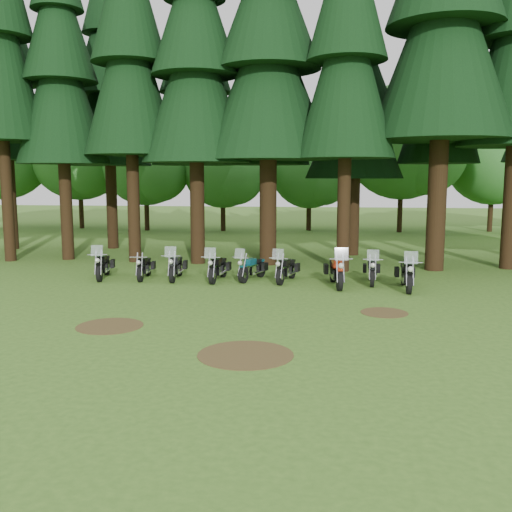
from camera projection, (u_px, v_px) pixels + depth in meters
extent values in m
plane|color=#3D6A22|center=(232.00, 312.00, 16.96)|extent=(120.00, 120.00, 0.00)
cylinder|color=#312010|center=(7.00, 190.00, 26.86)|extent=(0.52, 0.52, 6.77)
cylinder|color=#312010|center=(66.00, 203.00, 27.45)|extent=(0.58, 0.58, 5.53)
cone|color=black|center=(61.00, 89.00, 26.72)|extent=(4.32, 4.32, 6.91)
cone|color=black|center=(57.00, 17.00, 26.27)|extent=(3.46, 3.46, 5.83)
cylinder|color=#312010|center=(133.00, 198.00, 26.67)|extent=(0.58, 0.58, 5.99)
cone|color=black|center=(130.00, 72.00, 25.88)|extent=(4.32, 4.32, 7.49)
cylinder|color=#312010|center=(197.00, 203.00, 26.21)|extent=(0.66, 0.66, 5.57)
cone|color=black|center=(196.00, 84.00, 25.48)|extent=(4.95, 4.95, 6.96)
cone|color=black|center=(194.00, 7.00, 25.02)|extent=(3.96, 3.96, 5.87)
cylinder|color=#312010|center=(268.00, 202.00, 25.83)|extent=(0.77, 0.77, 5.70)
cone|color=black|center=(268.00, 78.00, 25.08)|extent=(5.81, 5.81, 7.12)
cylinder|color=#312010|center=(344.00, 204.00, 24.01)|extent=(0.55, 0.55, 5.71)
cone|color=black|center=(347.00, 70.00, 23.26)|extent=(4.15, 4.15, 7.14)
cylinder|color=#312010|center=(437.00, 193.00, 24.18)|extent=(0.80, 0.80, 6.62)
cone|color=black|center=(444.00, 37.00, 23.30)|extent=(5.98, 5.98, 8.27)
cylinder|color=#312010|center=(511.00, 196.00, 24.62)|extent=(0.64, 0.64, 6.35)
cylinder|color=#312010|center=(10.00, 196.00, 31.42)|extent=(0.67, 0.67, 5.87)
cone|color=black|center=(4.00, 91.00, 30.64)|extent=(5.00, 5.00, 7.33)
cone|color=black|center=(0.00, 24.00, 30.16)|extent=(4.00, 4.00, 6.19)
cylinder|color=#312010|center=(112.00, 199.00, 31.83)|extent=(0.60, 0.60, 5.53)
cone|color=black|center=(108.00, 102.00, 31.10)|extent=(4.52, 4.52, 6.91)
cone|color=black|center=(106.00, 39.00, 30.65)|extent=(3.62, 3.62, 5.83)
cylinder|color=#312010|center=(197.00, 199.00, 31.27)|extent=(0.65, 0.65, 5.55)
cone|color=black|center=(196.00, 100.00, 30.54)|extent=(4.85, 4.85, 6.94)
cone|color=black|center=(195.00, 36.00, 30.08)|extent=(3.88, 3.88, 5.86)
cylinder|color=#312010|center=(267.00, 201.00, 29.33)|extent=(0.58, 0.58, 5.52)
cone|color=black|center=(267.00, 95.00, 28.60)|extent=(4.35, 4.35, 6.90)
cone|color=black|center=(267.00, 28.00, 28.15)|extent=(3.48, 3.48, 5.83)
cylinder|color=#312010|center=(353.00, 209.00, 29.14)|extent=(0.66, 0.66, 4.70)
cone|color=black|center=(355.00, 119.00, 28.52)|extent=(4.94, 4.94, 5.87)
cone|color=black|center=(356.00, 62.00, 28.13)|extent=(3.95, 3.95, 4.96)
cone|color=black|center=(358.00, 15.00, 27.83)|extent=(2.77, 2.77, 3.91)
cylinder|color=#312010|center=(436.00, 201.00, 28.19)|extent=(0.53, 0.53, 5.56)
cone|color=black|center=(441.00, 91.00, 27.45)|extent=(3.94, 3.94, 6.95)
cone|color=black|center=(444.00, 19.00, 27.00)|extent=(3.15, 3.15, 5.87)
cylinder|color=#312010|center=(4.00, 207.00, 44.61)|extent=(0.36, 0.36, 3.33)
sphere|color=#2B6A28|center=(1.00, 149.00, 43.99)|extent=(7.78, 7.78, 7.78)
sphere|color=#2B6A28|center=(11.00, 159.00, 43.06)|extent=(5.55, 5.55, 5.55)
cylinder|color=#312010|center=(81.00, 207.00, 44.33)|extent=(0.36, 0.36, 3.29)
sphere|color=#2B6A28|center=(79.00, 150.00, 43.72)|extent=(7.69, 7.69, 7.69)
sphere|color=#2B6A28|center=(91.00, 160.00, 42.80)|extent=(5.49, 5.49, 5.49)
cylinder|color=#312010|center=(147.00, 212.00, 42.65)|extent=(0.36, 0.36, 2.80)
sphere|color=#2B6A28|center=(145.00, 161.00, 42.14)|extent=(6.53, 6.53, 6.53)
sphere|color=#2B6A28|center=(157.00, 170.00, 41.35)|extent=(4.67, 4.67, 4.67)
cylinder|color=#312010|center=(223.00, 214.00, 42.27)|extent=(0.36, 0.36, 2.55)
sphere|color=#2B6A28|center=(223.00, 167.00, 41.80)|extent=(5.95, 5.95, 5.95)
sphere|color=#2B6A28|center=(235.00, 176.00, 41.09)|extent=(4.25, 4.25, 4.25)
cylinder|color=#312010|center=(309.00, 214.00, 42.65)|extent=(0.36, 0.36, 2.47)
sphere|color=#2B6A28|center=(309.00, 169.00, 42.20)|extent=(5.76, 5.76, 5.76)
sphere|color=#2B6A28|center=(322.00, 177.00, 41.50)|extent=(4.12, 4.12, 4.12)
cylinder|color=#312010|center=(400.00, 208.00, 41.22)|extent=(0.36, 0.36, 3.52)
sphere|color=#2B6A28|center=(402.00, 142.00, 40.57)|extent=(8.21, 8.21, 8.21)
sphere|color=#2B6A28|center=(424.00, 153.00, 39.59)|extent=(5.87, 5.87, 5.87)
cylinder|color=#312010|center=(490.00, 212.00, 41.66)|extent=(0.36, 0.36, 2.94)
sphere|color=#2B6A28|center=(493.00, 157.00, 41.12)|extent=(6.86, 6.86, 6.86)
cylinder|color=#4C3D1E|center=(110.00, 326.00, 15.37)|extent=(1.80, 1.80, 0.01)
cylinder|color=#4C3D1E|center=(384.00, 313.00, 16.88)|extent=(1.40, 1.40, 0.01)
cylinder|color=#4C3D1E|center=(246.00, 355.00, 12.90)|extent=(2.20, 2.20, 0.01)
cylinder|color=black|center=(99.00, 273.00, 21.79)|extent=(0.28, 0.69, 0.68)
cylinder|color=black|center=(107.00, 267.00, 23.36)|extent=(0.28, 0.69, 0.68)
cube|color=silver|center=(103.00, 267.00, 22.62)|extent=(0.43, 0.76, 0.35)
cube|color=black|center=(102.00, 259.00, 22.33)|extent=(0.42, 0.62, 0.25)
cube|color=black|center=(104.00, 258.00, 22.80)|extent=(0.42, 0.62, 0.12)
cube|color=silver|center=(97.00, 251.00, 21.36)|extent=(0.45, 0.21, 0.41)
cylinder|color=black|center=(140.00, 274.00, 21.75)|extent=(0.20, 0.63, 0.62)
cylinder|color=black|center=(148.00, 268.00, 23.20)|extent=(0.20, 0.63, 0.62)
cube|color=silver|center=(145.00, 269.00, 22.51)|extent=(0.33, 0.68, 0.32)
cube|color=black|center=(143.00, 261.00, 22.25)|extent=(0.34, 0.55, 0.23)
cube|color=black|center=(145.00, 260.00, 22.68)|extent=(0.34, 0.55, 0.11)
cylinder|color=black|center=(172.00, 274.00, 21.56)|extent=(0.20, 0.68, 0.67)
cylinder|color=black|center=(180.00, 268.00, 23.11)|extent=(0.20, 0.68, 0.67)
cube|color=silver|center=(176.00, 268.00, 22.37)|extent=(0.35, 0.73, 0.34)
cube|color=black|center=(175.00, 260.00, 22.09)|extent=(0.35, 0.58, 0.24)
cube|color=black|center=(177.00, 259.00, 22.56)|extent=(0.35, 0.58, 0.12)
cube|color=silver|center=(170.00, 252.00, 21.13)|extent=(0.44, 0.16, 0.40)
cylinder|color=black|center=(213.00, 276.00, 21.27)|extent=(0.19, 0.67, 0.66)
cylinder|color=black|center=(223.00, 269.00, 22.79)|extent=(0.19, 0.67, 0.66)
cube|color=silver|center=(218.00, 270.00, 22.07)|extent=(0.33, 0.72, 0.34)
cube|color=black|center=(217.00, 261.00, 21.79)|extent=(0.34, 0.57, 0.24)
cube|color=black|center=(220.00, 261.00, 22.25)|extent=(0.34, 0.57, 0.12)
cube|color=silver|center=(210.00, 253.00, 20.86)|extent=(0.43, 0.16, 0.40)
cylinder|color=black|center=(243.00, 275.00, 21.52)|extent=(0.34, 0.64, 0.63)
cylinder|color=black|center=(261.00, 269.00, 22.83)|extent=(0.34, 0.64, 0.63)
cube|color=silver|center=(253.00, 270.00, 22.20)|extent=(0.48, 0.72, 0.32)
cube|color=#115367|center=(250.00, 262.00, 21.96)|extent=(0.45, 0.59, 0.23)
cube|color=black|center=(256.00, 261.00, 22.35)|extent=(0.45, 0.59, 0.11)
cube|color=silver|center=(240.00, 254.00, 21.15)|extent=(0.42, 0.25, 0.38)
cylinder|color=black|center=(280.00, 277.00, 21.11)|extent=(0.28, 0.67, 0.65)
cylinder|color=black|center=(292.00, 270.00, 22.54)|extent=(0.28, 0.67, 0.65)
cube|color=silver|center=(287.00, 271.00, 21.86)|extent=(0.42, 0.74, 0.34)
cube|color=black|center=(285.00, 263.00, 21.60)|extent=(0.41, 0.60, 0.24)
cube|color=black|center=(289.00, 262.00, 22.03)|extent=(0.41, 0.60, 0.12)
cube|color=silver|center=(278.00, 254.00, 20.72)|extent=(0.43, 0.21, 0.39)
cylinder|color=black|center=(340.00, 281.00, 20.07)|extent=(0.25, 0.75, 0.74)
cylinder|color=black|center=(333.00, 272.00, 21.78)|extent=(0.25, 0.75, 0.74)
cube|color=silver|center=(336.00, 273.00, 20.97)|extent=(0.41, 0.81, 0.38)
cube|color=red|center=(337.00, 264.00, 20.66)|extent=(0.41, 0.65, 0.27)
cube|color=black|center=(335.00, 263.00, 21.17)|extent=(0.41, 0.65, 0.13)
cube|color=silver|center=(342.00, 254.00, 19.60)|extent=(0.48, 0.20, 0.44)
cylinder|color=black|center=(372.00, 278.00, 20.75)|extent=(0.17, 0.67, 0.66)
cylinder|color=black|center=(371.00, 271.00, 22.26)|extent=(0.17, 0.67, 0.66)
cube|color=silver|center=(372.00, 272.00, 21.54)|extent=(0.31, 0.71, 0.34)
cube|color=black|center=(372.00, 264.00, 21.27)|extent=(0.33, 0.56, 0.24)
cube|color=black|center=(372.00, 263.00, 21.72)|extent=(0.33, 0.56, 0.12)
cube|color=silver|center=(373.00, 255.00, 20.34)|extent=(0.43, 0.15, 0.40)
cylinder|color=black|center=(409.00, 284.00, 19.52)|extent=(0.17, 0.71, 0.71)
cylinder|color=black|center=(404.00, 276.00, 21.16)|extent=(0.17, 0.71, 0.71)
cube|color=silver|center=(406.00, 277.00, 20.38)|extent=(0.32, 0.76, 0.37)
cube|color=black|center=(407.00, 267.00, 20.08)|extent=(0.34, 0.60, 0.26)
cube|color=black|center=(406.00, 266.00, 20.57)|extent=(0.34, 0.60, 0.13)
cube|color=silver|center=(411.00, 258.00, 19.07)|extent=(0.46, 0.15, 0.43)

